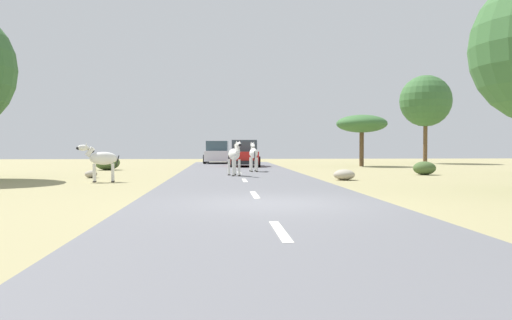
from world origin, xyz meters
TOP-DOWN VIEW (x-y plane):
  - ground_plane at (0.00, 0.00)m, footprint 90.00×90.00m
  - road at (-0.31, 0.00)m, footprint 6.00×64.00m
  - lane_markings at (-0.31, -1.00)m, footprint 0.16×56.00m
  - zebra_0 at (-0.62, 11.12)m, footprint 0.69×1.64m
  - zebra_1 at (-5.78, 8.09)m, footprint 1.58×0.55m
  - zebra_2 at (0.48, 15.12)m, footprint 0.47×1.68m
  - car_0 at (0.32, 22.40)m, footprint 2.14×4.40m
  - car_1 at (-1.49, 28.80)m, footprint 2.20×4.43m
  - tree_0 at (8.45, 23.13)m, footprint 3.48×3.48m
  - tree_1 at (15.29, 28.90)m, footprint 4.14×4.14m
  - bush_0 at (-7.79, 18.46)m, footprint 1.43×1.28m
  - bush_1 at (8.51, 12.23)m, footprint 1.08×0.97m
  - rock_1 at (3.75, 8.69)m, footprint 0.86×0.87m
  - rock_2 at (-6.85, 10.89)m, footprint 0.52×0.54m

SIDE VIEW (x-z plane):
  - ground_plane at x=0.00m, z-range 0.00..0.00m
  - road at x=-0.31m, z-range 0.00..0.05m
  - lane_markings at x=-0.31m, z-range 0.05..0.06m
  - rock_2 at x=-6.85m, z-range 0.00..0.32m
  - rock_1 at x=3.75m, z-range 0.00..0.43m
  - bush_1 at x=8.51m, z-range 0.00..0.65m
  - bush_0 at x=-7.79m, z-range 0.00..0.86m
  - car_0 at x=0.32m, z-range -0.02..1.72m
  - car_1 at x=-1.49m, z-range -0.02..1.72m
  - zebra_1 at x=-5.78m, z-range 0.14..1.64m
  - zebra_0 at x=-0.62m, z-range 0.20..1.78m
  - zebra_2 at x=0.48m, z-range 0.20..1.78m
  - tree_0 at x=8.45m, z-range 1.14..4.68m
  - tree_1 at x=15.29m, z-range 1.47..8.59m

